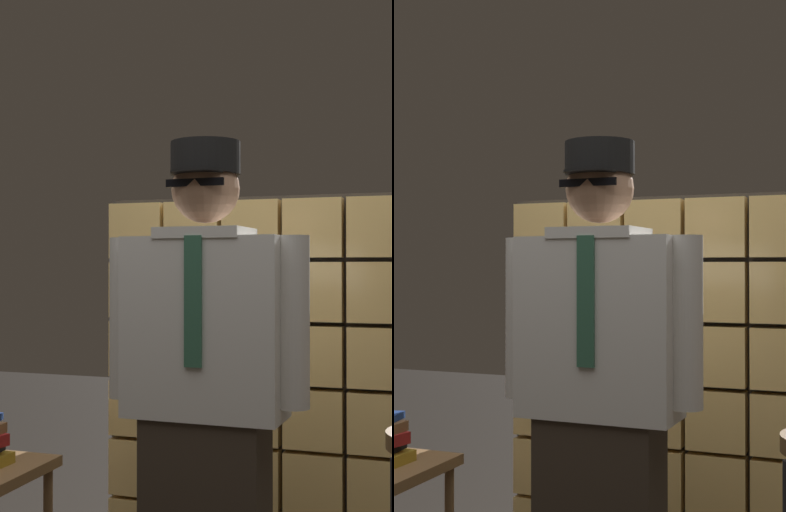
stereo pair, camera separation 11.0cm
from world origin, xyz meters
TOP-DOWN VIEW (x-y plane):
  - glass_block_wall at (0.00, 1.16)m, footprint 1.36×0.10m
  - standing_person at (0.07, 0.30)m, footprint 0.68×0.29m

SIDE VIEW (x-z plane):
  - glass_block_wall at x=0.00m, z-range -0.02..1.61m
  - standing_person at x=0.07m, z-range 0.04..1.74m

